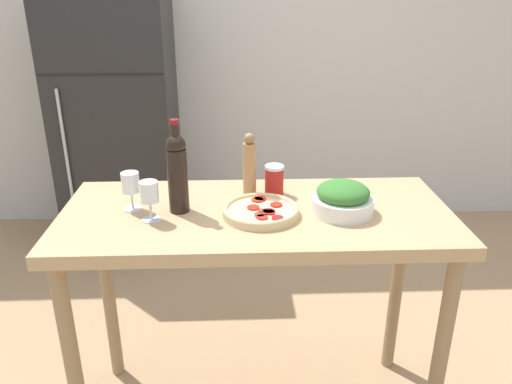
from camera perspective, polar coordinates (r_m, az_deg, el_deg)
The scene contains 10 objects.
wall_back at distance 3.71m, azimuth -1.27°, elevation 16.02°, with size 6.40×0.08×2.60m.
refrigerator at distance 3.54m, azimuth -15.50°, elevation 7.55°, with size 0.76×0.63×1.71m.
prep_counter at distance 1.88m, azimuth 0.04°, elevation -5.53°, with size 1.43×0.63×0.96m.
wine_bottle at distance 1.79m, azimuth -8.98°, elevation 2.37°, with size 0.07×0.07×0.34m.
wine_glass_near at distance 1.75m, azimuth -12.11°, elevation -0.26°, with size 0.07×0.07×0.14m.
wine_glass_far at distance 1.85m, azimuth -14.15°, elevation 0.89°, with size 0.07×0.07×0.14m.
pepper_mill at distance 1.91m, azimuth -0.75°, elevation 2.97°, with size 0.05×0.05×0.25m.
salad_bowl at distance 1.82m, azimuth 9.88°, elevation -0.76°, with size 0.22×0.22×0.12m.
homemade_pizza at distance 1.78m, azimuth 0.55°, elevation -2.14°, with size 0.27×0.27×0.03m.
salt_canister at distance 1.95m, azimuth 2.10°, elevation 1.39°, with size 0.07×0.07×0.12m.
Camera 1 is at (-0.07, -1.66, 1.72)m, focal length 35.00 mm.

